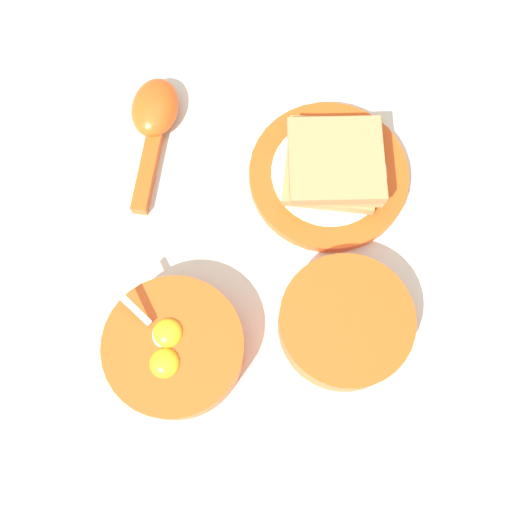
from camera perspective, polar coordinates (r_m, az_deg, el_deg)
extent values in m
plane|color=beige|center=(0.70, -9.63, -2.75)|extent=(3.00, 3.00, 0.00)
cylinder|color=#DB5119|center=(0.66, -7.71, -8.69)|extent=(0.15, 0.15, 0.05)
cylinder|color=white|center=(0.65, -7.81, -8.57)|extent=(0.13, 0.13, 0.02)
ellipsoid|color=yellow|center=(0.63, -8.68, -10.05)|extent=(0.03, 0.03, 0.02)
ellipsoid|color=yellow|center=(0.64, -8.40, -7.26)|extent=(0.03, 0.03, 0.02)
cylinder|color=black|center=(0.64, -9.36, -8.53)|extent=(0.04, 0.04, 0.00)
ellipsoid|color=silver|center=(0.64, -8.99, -7.42)|extent=(0.03, 0.02, 0.01)
cube|color=silver|center=(0.63, -11.84, -4.63)|extent=(0.04, 0.04, 0.03)
cylinder|color=#DB5119|center=(0.73, 6.90, 7.64)|extent=(0.19, 0.19, 0.02)
cylinder|color=white|center=(0.73, 6.97, 7.90)|extent=(0.14, 0.14, 0.00)
cube|color=tan|center=(0.72, 7.10, 8.23)|extent=(0.12, 0.13, 0.01)
cube|color=tan|center=(0.71, 7.61, 8.98)|extent=(0.12, 0.12, 0.01)
cube|color=tan|center=(0.69, 7.63, 9.06)|extent=(0.11, 0.12, 0.01)
ellipsoid|color=#DB5119|center=(0.77, -9.58, 13.78)|extent=(0.09, 0.08, 0.04)
cube|color=#DB5119|center=(0.74, -10.70, 7.81)|extent=(0.11, 0.04, 0.02)
cylinder|color=#DB5119|center=(0.66, 8.45, -6.29)|extent=(0.15, 0.15, 0.05)
cylinder|color=white|center=(0.65, 8.63, -6.07)|extent=(0.12, 0.12, 0.01)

